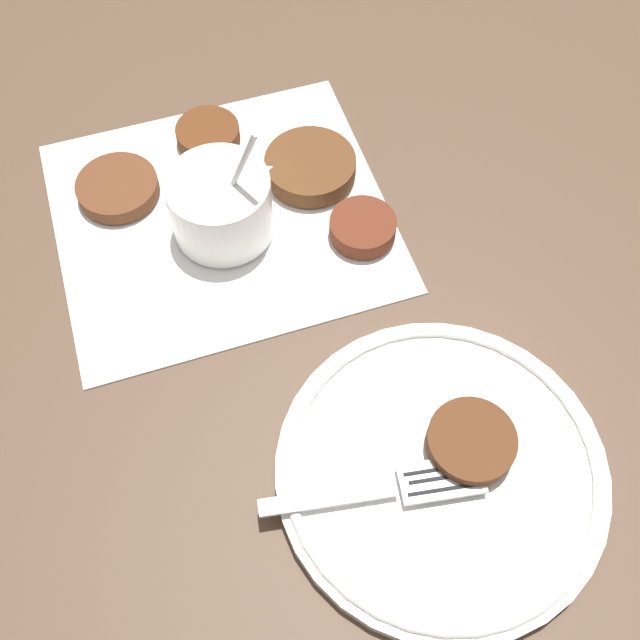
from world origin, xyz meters
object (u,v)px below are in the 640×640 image
at_px(serving_plate, 441,469).
at_px(fork, 395,487).
at_px(fritter_on_plate, 471,441).
at_px(sauce_bowl, 219,204).

xyz_separation_m(serving_plate, fork, (-0.04, 0.00, 0.01)).
distance_m(fritter_on_plate, fork, 0.06).
relative_size(sauce_bowl, serving_plate, 0.51).
bearing_deg(fork, sauce_bowl, 90.06).
height_order(serving_plate, fritter_on_plate, fritter_on_plate).
height_order(fritter_on_plate, fork, fritter_on_plate).
height_order(sauce_bowl, fritter_on_plate, sauce_bowl).
bearing_deg(sauce_bowl, serving_plate, -82.03).
bearing_deg(serving_plate, fork, 176.60).
bearing_deg(fritter_on_plate, sauce_bowl, 102.98).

